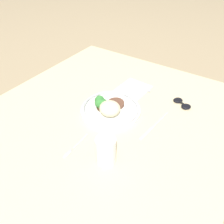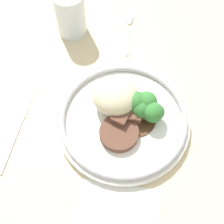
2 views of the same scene
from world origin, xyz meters
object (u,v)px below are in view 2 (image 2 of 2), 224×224
Objects in this scene: juice_glass at (71,16)px; knife at (22,120)px; spoon at (130,23)px; plate at (125,115)px.

knife is (-0.25, 0.07, -0.05)m from juice_glass.
juice_glass reaches higher than spoon.
juice_glass is at bearing 102.44° from spoon.
plate is 0.21m from knife.
juice_glass is 0.49× the size of knife.
knife is 0.35m from spoon.
spoon is (0.04, -0.14, -0.05)m from juice_glass.
spoon is at bearing -75.63° from juice_glass.
plate is at bearing -77.78° from knife.
juice_glass reaches higher than knife.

